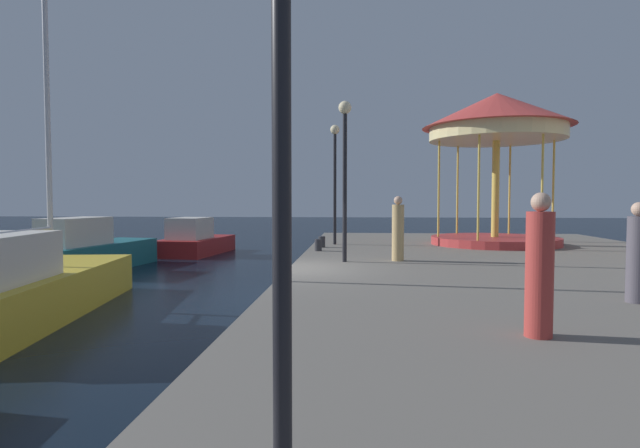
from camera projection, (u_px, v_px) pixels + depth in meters
name	position (u px, v px, depth m)	size (l,w,h in m)	color
ground_plane	(289.00, 299.00, 12.74)	(120.00, 120.00, 0.00)	black
quay_dock	(548.00, 287.00, 12.24)	(12.78, 27.18, 0.80)	slate
motorboat_teal	(89.00, 251.00, 17.77)	(2.53, 5.78, 1.92)	#19606B
motorboat_red	(195.00, 241.00, 23.18)	(2.58, 4.76, 1.72)	maroon
sailboat_yellow	(22.00, 287.00, 10.36)	(3.01, 7.22, 7.73)	gold
carousel	(496.00, 131.00, 19.09)	(5.60, 5.60, 5.79)	#B23333
lamp_post_mid_promenade	(345.00, 153.00, 13.81)	(0.36, 0.36, 4.44)	black
lamp_post_far_end	(335.00, 164.00, 19.26)	(0.36, 0.36, 4.60)	black
bollard_center	(318.00, 245.00, 16.90)	(0.24, 0.24, 0.40)	#2D2D33
bollard_north	(322.00, 242.00, 18.17)	(0.24, 0.24, 0.40)	#2D2D33
person_near_carousel	(638.00, 256.00, 8.39)	(0.34, 0.34, 1.69)	#514C56
person_by_the_water	(539.00, 269.00, 6.28)	(0.34, 0.34, 1.82)	#B23833
person_mid_promenade	(398.00, 230.00, 14.14)	(0.34, 0.34, 1.83)	tan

